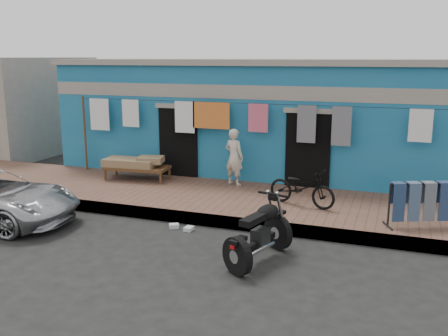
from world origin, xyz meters
TOP-DOWN VIEW (x-y plane):
  - ground at (0.00, 0.00)m, footprint 80.00×80.00m
  - sidewalk at (0.00, 3.00)m, footprint 28.00×3.00m
  - curb at (0.00, 1.55)m, footprint 28.00×0.10m
  - building at (-0.00, 6.99)m, footprint 12.20×5.20m
  - clothesline at (-0.56, 4.25)m, footprint 10.06×0.06m
  - seated_person at (-0.47, 4.05)m, footprint 0.60×0.49m
  - bicycle at (1.49, 2.84)m, footprint 1.63×0.95m
  - motorcycle at (1.30, 0.16)m, footprint 1.43×1.99m
  - charpoy at (-3.06, 3.74)m, footprint 1.90×1.14m
  - jeans_rack at (4.14, 2.36)m, footprint 2.14×1.73m
  - litter_a at (-0.80, 1.20)m, footprint 0.24×0.23m
  - litter_b at (1.02, 1.20)m, footprint 0.17×0.18m
  - litter_c at (-0.45, 1.15)m, footprint 0.17×0.21m

SIDE VIEW (x-z plane):
  - ground at x=0.00m, z-range 0.00..0.00m
  - litter_b at x=1.02m, z-range 0.00..0.07m
  - litter_c at x=-0.45m, z-range 0.00..0.08m
  - litter_a at x=-0.80m, z-range 0.00..0.09m
  - sidewalk at x=0.00m, z-range 0.00..0.25m
  - curb at x=0.00m, z-range 0.00..0.25m
  - charpoy at x=-3.06m, z-range 0.25..0.84m
  - motorcycle at x=1.30m, z-range 0.00..1.10m
  - jeans_rack at x=4.14m, z-range 0.25..1.15m
  - bicycle at x=1.49m, z-range 0.25..1.25m
  - seated_person at x=-0.47m, z-range 0.25..1.69m
  - building at x=0.00m, z-range 0.01..3.37m
  - clothesline at x=-0.56m, z-range 0.76..2.86m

